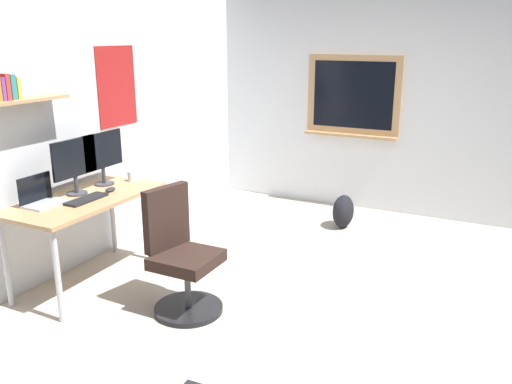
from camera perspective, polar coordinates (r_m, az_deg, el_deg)
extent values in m
plane|color=#ADA393|center=(4.32, 9.53, -11.61)|extent=(5.20, 5.20, 0.00)
cube|color=silver|center=(5.13, -17.05, 7.71)|extent=(5.00, 0.10, 2.60)
cube|color=tan|center=(4.41, -23.40, 9.05)|extent=(0.68, 0.20, 0.02)
cube|color=#A51E1E|center=(5.27, -14.67, 10.87)|extent=(0.52, 0.01, 0.74)
cube|color=#C63833|center=(4.32, -25.51, 10.10)|extent=(0.04, 0.14, 0.19)
cube|color=teal|center=(4.35, -25.02, 10.14)|extent=(0.04, 0.14, 0.18)
cube|color=gold|center=(4.37, -24.56, 10.10)|extent=(0.03, 0.14, 0.16)
cube|color=silver|center=(6.25, 16.92, 9.20)|extent=(0.10, 5.00, 2.60)
cube|color=tan|center=(6.35, 10.37, 10.19)|extent=(0.04, 1.10, 0.90)
cube|color=black|center=(6.33, 10.33, 10.18)|extent=(0.01, 0.94, 0.76)
cube|color=tan|center=(6.37, 10.03, 6.00)|extent=(0.12, 1.10, 0.03)
cube|color=tan|center=(4.55, -17.83, -0.70)|extent=(1.32, 0.66, 0.03)
cylinder|color=#B7B7BC|center=(4.11, -20.45, -8.44)|extent=(0.04, 0.04, 0.72)
cylinder|color=#B7B7BC|center=(4.92, -10.38, -3.48)|extent=(0.04, 0.04, 0.72)
cylinder|color=#B7B7BC|center=(4.49, -25.19, -6.83)|extent=(0.04, 0.04, 0.72)
cylinder|color=#B7B7BC|center=(5.25, -15.09, -2.52)|extent=(0.04, 0.04, 0.72)
cylinder|color=black|center=(4.18, -7.22, -12.27)|extent=(0.52, 0.52, 0.04)
cylinder|color=#4C4C51|center=(4.09, -7.32, -9.94)|extent=(0.05, 0.05, 0.34)
cube|color=black|center=(4.00, -7.43, -7.18)|extent=(0.44, 0.44, 0.09)
cube|color=black|center=(4.03, -9.56, -2.71)|extent=(0.41, 0.15, 0.48)
cube|color=#ADAFB5|center=(4.43, -21.57, -1.19)|extent=(0.31, 0.21, 0.02)
cube|color=black|center=(4.47, -22.58, 0.38)|extent=(0.31, 0.01, 0.21)
cylinder|color=#38383D|center=(4.64, -18.60, -0.13)|extent=(0.17, 0.17, 0.01)
cylinder|color=#38383D|center=(4.62, -18.69, 0.79)|extent=(0.03, 0.03, 0.14)
cube|color=black|center=(4.56, -18.85, 3.49)|extent=(0.46, 0.02, 0.31)
cylinder|color=#38383D|center=(4.87, -15.90, 0.86)|extent=(0.17, 0.17, 0.01)
cylinder|color=#38383D|center=(4.85, -15.97, 1.74)|extent=(0.03, 0.03, 0.14)
cube|color=black|center=(4.79, -16.09, 4.33)|extent=(0.46, 0.02, 0.31)
cube|color=black|center=(4.44, -17.68, -0.74)|extent=(0.37, 0.13, 0.02)
ellipsoid|color=#262628|center=(4.63, -15.31, 0.25)|extent=(0.10, 0.06, 0.03)
cylinder|color=silver|center=(4.91, -13.14, 1.66)|extent=(0.08, 0.08, 0.09)
ellipsoid|color=black|center=(5.85, 9.31, -2.05)|extent=(0.32, 0.22, 0.36)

